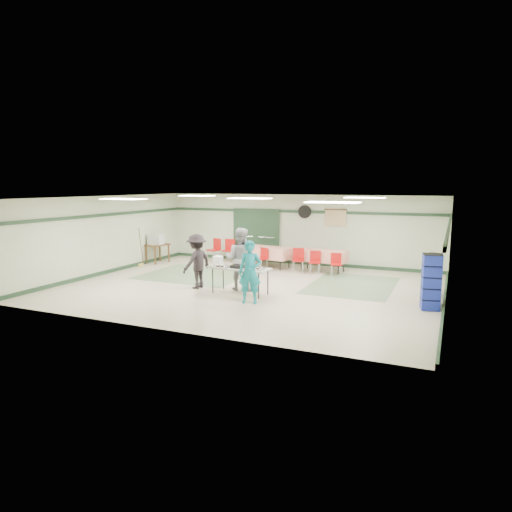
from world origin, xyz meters
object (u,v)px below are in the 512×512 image
at_px(broom, 141,247).
at_px(volunteer_grey, 240,259).
at_px(volunteer_teal, 250,272).
at_px(dining_table_a, 323,256).
at_px(chair_a, 315,260).
at_px(serving_table, 240,269).
at_px(office_printer, 156,239).
at_px(dining_table_b, 266,252).
at_px(chair_loose_b, 215,247).
at_px(chair_d, 263,256).
at_px(crate_stack_red, 432,285).
at_px(volunteer_dark, 197,261).
at_px(crate_stack_blue_a, 434,274).
at_px(chair_loose_a, 229,248).
at_px(printer_table, 157,247).
at_px(chair_b, 298,258).
at_px(chair_c, 336,262).
at_px(crate_stack_blue_b, 431,282).

bearing_deg(broom, volunteer_grey, -18.84).
distance_m(volunteer_teal, dining_table_a, 5.11).
bearing_deg(chair_a, serving_table, -117.70).
relative_size(volunteer_teal, office_printer, 3.12).
height_order(dining_table_b, chair_loose_b, chair_loose_b).
bearing_deg(chair_d, crate_stack_red, -3.95).
bearing_deg(chair_a, volunteer_dark, -137.29).
height_order(crate_stack_red, office_printer, office_printer).
bearing_deg(volunteer_dark, crate_stack_blue_a, 118.60).
xyz_separation_m(dining_table_a, chair_loose_a, (-3.99, 0.49, -0.01)).
xyz_separation_m(serving_table, crate_stack_blue_a, (5.05, 2.05, -0.12)).
bearing_deg(dining_table_b, broom, -148.05).
bearing_deg(broom, dining_table_b, 24.67).
distance_m(volunteer_grey, printer_table, 5.79).
bearing_deg(chair_b, office_printer, 170.58).
relative_size(volunteer_grey, chair_loose_b, 1.96).
xyz_separation_m(serving_table, volunteer_teal, (0.68, -0.82, 0.11)).
distance_m(serving_table, office_printer, 6.20).
distance_m(volunteer_teal, chair_b, 4.52).
xyz_separation_m(dining_table_b, chair_a, (2.09, -0.57, -0.08)).
bearing_deg(dining_table_b, volunteer_dark, -87.87).
height_order(serving_table, office_printer, office_printer).
bearing_deg(dining_table_b, chair_d, -68.97).
distance_m(volunteer_dark, dining_table_b, 4.15).
bearing_deg(chair_d, volunteer_grey, -58.47).
relative_size(chair_d, printer_table, 0.80).
relative_size(chair_b, printer_table, 0.86).
height_order(crate_stack_red, printer_table, crate_stack_red).
distance_m(chair_c, printer_table, 7.13).
relative_size(volunteer_grey, crate_stack_red, 1.79).
bearing_deg(broom, volunteer_teal, -26.32).
bearing_deg(chair_c, office_printer, 166.03).
height_order(volunteer_teal, chair_d, volunteer_teal).
bearing_deg(broom, crate_stack_blue_a, 0.10).
height_order(printer_table, office_printer, office_printer).
bearing_deg(dining_table_a, printer_table, -166.30).
height_order(volunteer_grey, printer_table, volunteer_grey).
bearing_deg(printer_table, dining_table_b, 20.39).
bearing_deg(volunteer_dark, chair_loose_b, -145.56).
height_order(chair_d, office_printer, office_printer).
xyz_separation_m(volunteer_teal, volunteer_dark, (-2.18, 0.97, -0.01)).
bearing_deg(volunteer_dark, chair_b, 162.67).
xyz_separation_m(chair_loose_b, printer_table, (-1.96, -1.17, 0.07)).
distance_m(volunteer_dark, crate_stack_red, 6.61).
bearing_deg(crate_stack_blue_b, chair_d, 150.84).
height_order(volunteer_teal, chair_loose_b, volunteer_teal).
bearing_deg(volunteer_grey, crate_stack_blue_b, 170.11).
relative_size(dining_table_b, chair_b, 2.41).
bearing_deg(volunteer_dark, volunteer_grey, 117.28).
height_order(chair_c, chair_d, chair_d).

